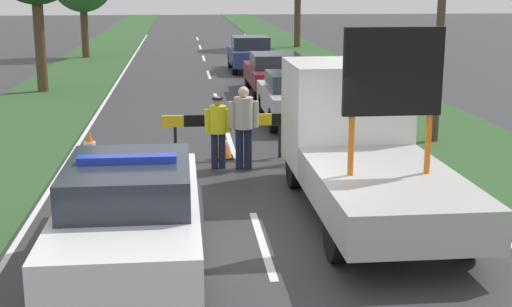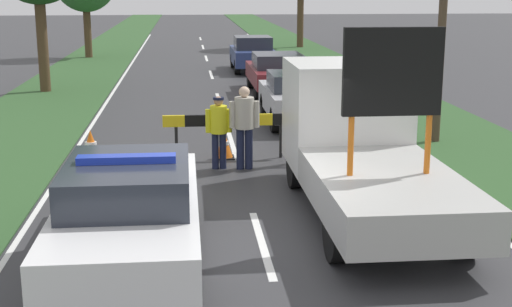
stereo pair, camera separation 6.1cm
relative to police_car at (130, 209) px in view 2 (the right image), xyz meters
name	(u,v)px [view 2 (the right image)]	position (x,y,z in m)	size (l,w,h in m)	color
ground_plane	(260,238)	(1.91, 0.82, -0.79)	(160.00, 160.00, 0.00)	#333335
lane_markings	(217,94)	(1.91, 15.43, -0.78)	(7.54, 60.54, 0.01)	silver
grass_verge_left	(77,77)	(-3.71, 20.82, -0.77)	(3.60, 120.00, 0.03)	#2D5128
grass_verge_right	(341,73)	(7.53, 20.82, -0.77)	(3.60, 120.00, 0.03)	#2D5128
police_car	(130,209)	(0.00, 0.00, 0.00)	(1.89, 4.98, 1.59)	white
work_truck	(359,140)	(3.82, 2.43, 0.38)	(2.13, 5.99, 3.22)	white
road_barrier	(229,123)	(1.75, 5.96, 0.04)	(2.92, 0.08, 1.01)	black
police_officer	(219,126)	(1.48, 5.12, 0.13)	(0.56, 0.35, 1.55)	#191E38
pedestrian_civilian	(244,121)	(2.02, 5.04, 0.24)	(0.63, 0.40, 1.76)	#191E38
traffic_cone_near_police	(224,145)	(1.64, 6.02, -0.48)	(0.45, 0.45, 0.62)	black
traffic_cone_centre_front	(91,146)	(-1.28, 5.91, -0.42)	(0.53, 0.53, 0.73)	black
queued_car_sedan_silver	(297,97)	(3.89, 9.96, -0.04)	(1.74, 3.94, 1.43)	#B2B2B7
queued_car_wagon_maroon	(277,72)	(4.05, 15.52, -0.02)	(1.87, 4.48, 1.42)	maroon
queued_car_hatch_blue	(253,53)	(3.81, 22.23, 0.00)	(1.80, 4.05, 1.54)	navy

